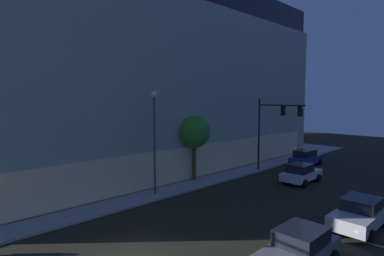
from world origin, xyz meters
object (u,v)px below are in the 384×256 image
Objects in this scene: traffic_light_far_corner at (274,121)px; car_white at (301,173)px; car_grey at (298,249)px; modern_building at (114,83)px; sidewalk_tree at (194,132)px; car_blue at (306,158)px; car_silver at (359,214)px; street_lamp_sidewalk at (154,129)px.

car_white is at bearing -106.46° from traffic_light_far_corner.
car_grey is at bearing -153.71° from car_white.
modern_building is 20.71m from traffic_light_far_corner.
sidewalk_tree is at bearing 63.37° from car_grey.
car_blue is (5.83, -0.41, -4.14)m from traffic_light_far_corner.
traffic_light_far_corner is at bearing 52.63° from car_silver.
modern_building is at bearing 106.07° from traffic_light_far_corner.
car_grey is at bearing -154.90° from car_blue.
car_blue is at bearing 22.81° from car_white.
modern_building is 5.21× the size of street_lamp_sidewalk.
modern_building is at bearing 119.90° from car_blue.
traffic_light_far_corner is 1.60× the size of car_white.
street_lamp_sidewalk reaches higher than car_blue.
car_silver is (4.50, -12.46, -4.06)m from street_lamp_sidewalk.
car_silver is at bearing -144.57° from car_blue.
car_grey is (-13.74, -9.58, -4.20)m from traffic_light_far_corner.
car_blue is (13.09, -3.76, -3.40)m from sidewalk_tree.
car_silver is (-2.01, -29.49, -8.33)m from modern_building.
traffic_light_far_corner is 13.25m from car_silver.
modern_building is 24.42m from car_blue.
sidewalk_tree is 14.87m from car_grey.
street_lamp_sidewalk reaches higher than car_grey.
street_lamp_sidewalk is 1.75× the size of car_silver.
car_grey is at bearing -145.11° from traffic_light_far_corner.
car_blue is at bearing -4.05° from traffic_light_far_corner.
sidewalk_tree is 1.16× the size of car_blue.
car_grey is 21.62m from car_blue.
street_lamp_sidewalk is 13.86m from car_silver.
car_blue is at bearing -16.02° from sidewalk_tree.
car_grey is at bearing -97.63° from street_lamp_sidewalk.
street_lamp_sidewalk reaches higher than car_white.
car_grey is at bearing -116.63° from sidewalk_tree.
car_white reaches higher than car_grey.
street_lamp_sidewalk is at bearing 152.77° from car_white.
modern_building is 18.72m from street_lamp_sidewalk.
car_silver reaches higher than car_grey.
car_blue is at bearing -60.10° from modern_building.
traffic_light_far_corner is at bearing 34.89° from car_grey.
car_white is (11.16, -5.74, -4.08)m from street_lamp_sidewalk.
modern_building reaches higher than car_grey.
traffic_light_far_corner is 1.63× the size of car_silver.
modern_building reaches higher than car_silver.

